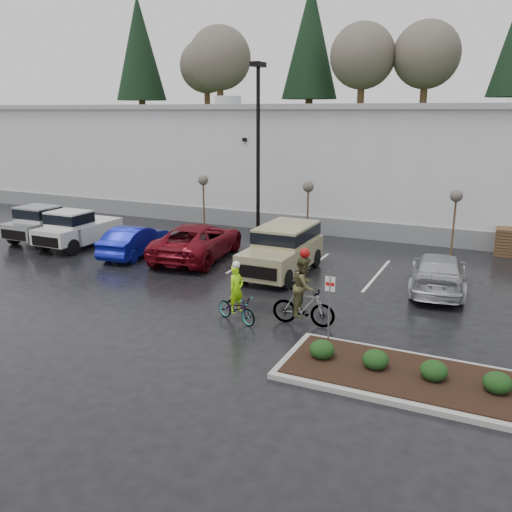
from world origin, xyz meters
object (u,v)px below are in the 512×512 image
at_px(pickup_white, 83,227).
at_px(sapling_east, 456,199).
at_px(car_blue, 135,240).
at_px(pickup_silver, 52,221).
at_px(cyclist_hivis, 237,303).
at_px(fire_lane_sign, 329,302).
at_px(cyclist_olive, 304,298).
at_px(pallet_stack_a, 508,242).
at_px(car_red, 198,241).
at_px(sapling_west, 203,183).
at_px(sapling_mid, 308,190).
at_px(lamppost, 258,133).
at_px(car_far_silver, 438,272).
at_px(suv_tan, 281,251).

bearing_deg(pickup_white, sapling_east, 19.29).
bearing_deg(car_blue, pickup_silver, -15.00).
bearing_deg(sapling_east, cyclist_hivis, -114.52).
bearing_deg(fire_lane_sign, cyclist_olive, 135.80).
xyz_separation_m(pallet_stack_a, cyclist_hivis, (-8.08, -13.23, -0.02)).
bearing_deg(car_red, sapling_west, -69.30).
relative_size(sapling_mid, car_red, 0.53).
bearing_deg(sapling_east, car_blue, -154.45).
height_order(sapling_mid, pallet_stack_a, sapling_mid).
bearing_deg(car_blue, lamppost, -131.90).
xyz_separation_m(car_blue, car_red, (3.07, 0.84, 0.11)).
relative_size(fire_lane_sign, car_far_silver, 0.44).
xyz_separation_m(sapling_mid, sapling_east, (7.50, 0.00, 0.00)).
xyz_separation_m(lamppost, car_red, (-0.91, -4.84, -4.84)).
distance_m(pickup_silver, cyclist_olive, 17.76).
relative_size(sapling_east, car_blue, 0.72).
bearing_deg(sapling_west, fire_lane_sign, -47.33).
xyz_separation_m(pickup_white, suv_tan, (11.36, -0.36, 0.05)).
relative_size(sapling_east, car_far_silver, 0.63).
bearing_deg(car_far_silver, sapling_east, -94.97).
bearing_deg(suv_tan, cyclist_olive, -60.25).
xyz_separation_m(pallet_stack_a, pickup_silver, (-22.73, -6.79, 0.30)).
xyz_separation_m(pallet_stack_a, pickup_white, (-20.18, -7.19, 0.30)).
xyz_separation_m(lamppost, sapling_mid, (2.50, 1.00, -2.96)).
relative_size(sapling_east, pallet_stack_a, 2.37).
relative_size(fire_lane_sign, suv_tan, 0.43).
distance_m(sapling_east, pallet_stack_a, 3.39).
bearing_deg(suv_tan, fire_lane_sign, -56.59).
bearing_deg(sapling_mid, pickup_silver, -155.53).
relative_size(pickup_silver, suv_tan, 1.02).
height_order(sapling_west, fire_lane_sign, sapling_west).
height_order(sapling_east, cyclist_olive, sapling_east).
relative_size(sapling_mid, car_far_silver, 0.63).
xyz_separation_m(pickup_white, car_far_silver, (17.77, 0.19, -0.25)).
height_order(lamppost, car_blue, lamppost).
height_order(pickup_white, car_far_silver, pickup_white).
relative_size(sapling_east, suv_tan, 0.63).
relative_size(sapling_mid, cyclist_olive, 1.22).
bearing_deg(pallet_stack_a, cyclist_olive, -115.24).
bearing_deg(car_blue, sapling_mid, -141.01).
distance_m(car_blue, car_far_silver, 14.09).
height_order(pallet_stack_a, car_blue, car_blue).
height_order(pallet_stack_a, fire_lane_sign, fire_lane_sign).
distance_m(sapling_east, car_far_silver, 6.32).
relative_size(pallet_stack_a, pickup_silver, 0.26).
relative_size(sapling_east, cyclist_olive, 1.22).
bearing_deg(car_far_silver, pallet_stack_a, -114.85).
bearing_deg(cyclist_hivis, car_blue, 76.62).
distance_m(sapling_mid, car_far_silver, 9.88).
bearing_deg(pickup_silver, sapling_east, 15.98).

